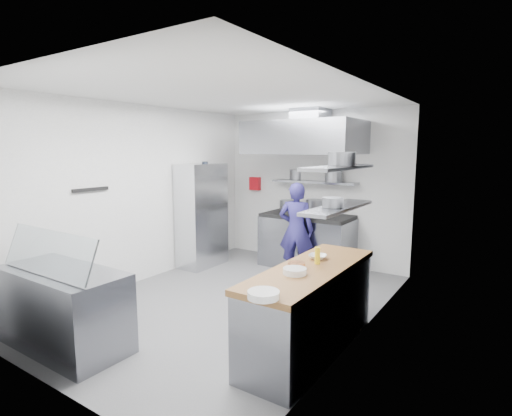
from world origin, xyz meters
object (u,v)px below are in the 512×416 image
Objects in this scene: display_case at (64,309)px; wire_rack at (202,215)px; gas_range at (307,242)px; chef at (296,230)px.

wire_rack is at bearing 104.37° from display_case.
gas_range is 1.95m from wire_rack.
chef is (0.08, -0.57, 0.34)m from gas_range.
chef is 0.85× the size of wire_rack.
display_case is (-0.83, -4.10, -0.03)m from gas_range.
wire_rack is (-1.63, -0.97, 0.48)m from gas_range.
chef is at bearing 75.53° from display_case.
wire_rack is 3.27m from display_case.
display_case is at bearing 58.70° from chef.
gas_range is 4.18m from display_case.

